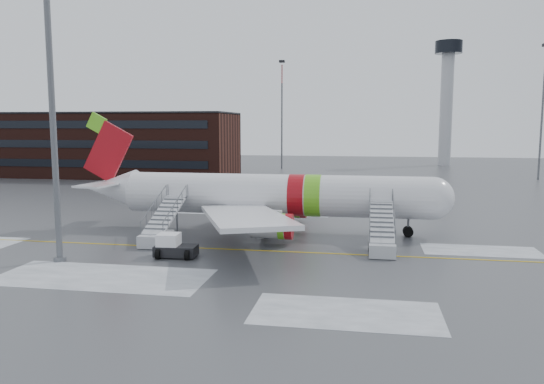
% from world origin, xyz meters
% --- Properties ---
extents(ground, '(260.00, 260.00, 0.00)m').
position_xyz_m(ground, '(0.00, 0.00, 0.00)').
color(ground, '#494C4F').
rests_on(ground, ground).
extents(airliner, '(35.03, 32.97, 11.18)m').
position_xyz_m(airliner, '(1.77, 6.60, 3.42)').
color(airliner, white).
rests_on(airliner, ground).
extents(airstair_fwd, '(2.05, 7.70, 3.48)m').
position_xyz_m(airstair_fwd, '(12.23, 0.06, 1.06)').
color(airstair_fwd, '#B2B5BA').
rests_on(airstair_fwd, ground).
extents(airstair_aft, '(2.05, 7.70, 3.48)m').
position_xyz_m(airstair_aft, '(-6.09, 0.06, 1.06)').
color(airstair_aft, silver).
rests_on(airstair_aft, ground).
extents(pushback_tug, '(3.21, 2.48, 1.78)m').
position_xyz_m(pushback_tug, '(-3.29, -4.12, 0.79)').
color(pushback_tug, black).
rests_on(pushback_tug, ground).
extents(light_mast_near, '(1.20, 1.20, 24.96)m').
position_xyz_m(light_mast_near, '(-11.07, -6.72, 12.93)').
color(light_mast_near, '#595B60').
rests_on(light_mast_near, ground).
extents(terminal_building, '(62.00, 16.11, 12.30)m').
position_xyz_m(terminal_building, '(-45.00, 54.98, 6.20)').
color(terminal_building, '#3F1E16').
rests_on(terminal_building, ground).
extents(control_tower, '(6.40, 6.40, 30.00)m').
position_xyz_m(control_tower, '(30.00, 95.00, 18.75)').
color(control_tower, '#B2B5BA').
rests_on(control_tower, ground).
extents(light_mast_far_ne, '(1.20, 1.20, 24.25)m').
position_xyz_m(light_mast_far_ne, '(42.00, 62.00, 13.84)').
color(light_mast_far_ne, '#595B60').
rests_on(light_mast_far_ne, ground).
extents(light_mast_far_n, '(1.20, 1.20, 24.25)m').
position_xyz_m(light_mast_far_n, '(-8.00, 78.00, 13.84)').
color(light_mast_far_n, '#595B60').
rests_on(light_mast_far_n, ground).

